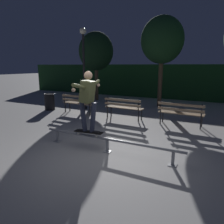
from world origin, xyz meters
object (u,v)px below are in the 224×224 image
(park_bench_leftmost, at_px, (78,102))
(trash_can, at_px, (50,102))
(park_bench_left_center, at_px, (123,106))
(park_bench_right_center, at_px, (181,111))
(tree_behind_benches, at_px, (162,40))
(skateboarder, at_px, (88,97))
(tree_far_left, at_px, (96,52))
(grind_rail, at_px, (107,141))
(skateboard, at_px, (89,132))
(lamp_post_left, at_px, (84,58))

(park_bench_leftmost, relative_size, trash_can, 2.02)
(park_bench_left_center, xyz_separation_m, trash_can, (-3.97, -0.00, -0.12))
(park_bench_left_center, distance_m, park_bench_right_center, 2.25)
(park_bench_right_center, distance_m, tree_behind_benches, 4.70)
(skateboarder, relative_size, tree_far_left, 0.38)
(grind_rail, bearing_deg, tree_behind_benches, 93.81)
(skateboard, bearing_deg, grind_rail, 0.00)
(tree_behind_benches, bearing_deg, skateboard, -91.03)
(skateboard, relative_size, skateboarder, 0.51)
(skateboard, height_order, park_bench_left_center, park_bench_left_center)
(skateboarder, bearing_deg, grind_rail, -0.03)
(tree_far_left, bearing_deg, park_bench_left_center, -46.47)
(park_bench_right_center, bearing_deg, grind_rail, -110.48)
(park_bench_leftmost, bearing_deg, grind_rail, -44.76)
(park_bench_leftmost, bearing_deg, skateboard, -50.09)
(grind_rail, relative_size, park_bench_leftmost, 2.38)
(grind_rail, relative_size, park_bench_right_center, 2.38)
(skateboarder, relative_size, park_bench_leftmost, 0.97)
(tree_behind_benches, bearing_deg, trash_can, -143.63)
(lamp_post_left, xyz_separation_m, trash_can, (-1.41, -0.99, -2.07))
(park_bench_leftmost, relative_size, park_bench_left_center, 1.00)
(skateboarder, height_order, tree_far_left, tree_far_left)
(park_bench_right_center, relative_size, tree_far_left, 0.39)
(skateboarder, distance_m, park_bench_left_center, 3.40)
(tree_far_left, bearing_deg, tree_behind_benches, -4.76)
(skateboard, distance_m, lamp_post_left, 5.61)
(grind_rail, bearing_deg, trash_can, 146.91)
(skateboard, relative_size, tree_behind_benches, 0.17)
(park_bench_leftmost, height_order, tree_behind_benches, tree_behind_benches)
(park_bench_right_center, height_order, trash_can, park_bench_right_center)
(park_bench_left_center, relative_size, lamp_post_left, 0.41)
(tree_far_left, distance_m, tree_behind_benches, 4.15)
(grind_rail, bearing_deg, skateboarder, 179.97)
(lamp_post_left, distance_m, trash_can, 2.69)
(skateboarder, relative_size, park_bench_right_center, 0.97)
(tree_far_left, relative_size, trash_can, 5.18)
(park_bench_left_center, xyz_separation_m, lamp_post_left, (-2.56, 0.99, 1.94))
(grind_rail, distance_m, lamp_post_left, 5.99)
(park_bench_leftmost, bearing_deg, skateboarder, -50.06)
(park_bench_leftmost, distance_m, tree_far_left, 4.61)
(skateboard, xyz_separation_m, park_bench_left_center, (-0.47, 3.26, 0.10))
(park_bench_leftmost, relative_size, lamp_post_left, 0.41)
(skateboard, distance_m, park_bench_left_center, 3.30)
(skateboarder, relative_size, lamp_post_left, 0.40)
(tree_behind_benches, bearing_deg, skateboarder, -91.01)
(park_bench_left_center, bearing_deg, tree_behind_benches, 79.97)
(park_bench_left_center, distance_m, tree_behind_benches, 4.44)
(park_bench_leftmost, height_order, lamp_post_left, lamp_post_left)
(tree_behind_benches, bearing_deg, park_bench_left_center, -100.03)
(tree_far_left, distance_m, lamp_post_left, 2.92)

